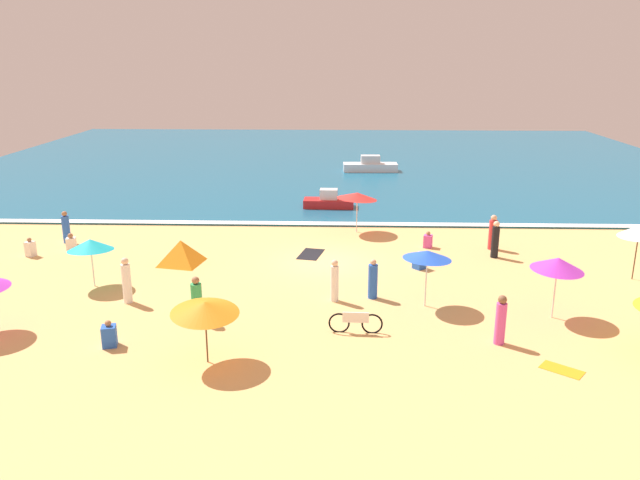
{
  "coord_description": "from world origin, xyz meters",
  "views": [
    {
      "loc": [
        0.61,
        -26.54,
        8.97
      ],
      "look_at": [
        -0.31,
        0.78,
        0.8
      ],
      "focal_mm": 35.04,
      "sensor_mm": 36.0,
      "label": 1
    }
  ],
  "objects_px": {
    "beachgoer_2": "(428,241)",
    "beachgoer_7": "(501,321)",
    "beachgoer_10": "(30,248)",
    "beachgoer_8": "(109,335)",
    "beach_tent": "(181,252)",
    "beachgoer_5": "(495,240)",
    "small_boat_1": "(370,166)",
    "beachgoer_1": "(493,233)",
    "beachgoer_11": "(197,301)",
    "beach_umbrella_1": "(427,255)",
    "beach_umbrella_3": "(357,196)",
    "beachgoer_6": "(373,280)",
    "small_boat_0": "(329,201)",
    "beachgoer_3": "(66,228)",
    "beachgoer_4": "(71,243)",
    "parked_bicycle": "(356,322)",
    "beachgoer_9": "(127,281)",
    "beach_umbrella_0": "(558,264)",
    "beachgoer_12": "(419,261)",
    "beachgoer_0": "(335,281)",
    "beach_umbrella_4": "(639,231)",
    "beach_umbrella_7": "(90,245)",
    "beach_umbrella_6": "(205,308)"
  },
  "relations": [
    {
      "from": "beachgoer_3",
      "to": "beachgoer_4",
      "type": "xyz_separation_m",
      "value": [
        0.74,
        -1.25,
        -0.39
      ]
    },
    {
      "from": "beachgoer_4",
      "to": "beachgoer_11",
      "type": "bearing_deg",
      "value": -45.47
    },
    {
      "from": "beach_umbrella_4",
      "to": "parked_bicycle",
      "type": "xyz_separation_m",
      "value": [
        -11.59,
        -5.57,
        -1.71
      ]
    },
    {
      "from": "beachgoer_4",
      "to": "small_boat_0",
      "type": "relative_size",
      "value": 0.28
    },
    {
      "from": "beachgoer_2",
      "to": "beachgoer_12",
      "type": "height_order",
      "value": "beachgoer_12"
    },
    {
      "from": "beachgoer_4",
      "to": "beachgoer_3",
      "type": "bearing_deg",
      "value": 120.61
    },
    {
      "from": "beachgoer_0",
      "to": "beachgoer_10",
      "type": "bearing_deg",
      "value": 160.56
    },
    {
      "from": "beachgoer_3",
      "to": "beachgoer_5",
      "type": "distance_m",
      "value": 20.65
    },
    {
      "from": "beachgoer_4",
      "to": "beachgoer_12",
      "type": "xyz_separation_m",
      "value": [
        16.21,
        -2.08,
        -0.03
      ]
    },
    {
      "from": "beachgoer_0",
      "to": "beachgoer_7",
      "type": "distance_m",
      "value": 6.37
    },
    {
      "from": "beachgoer_5",
      "to": "small_boat_1",
      "type": "bearing_deg",
      "value": 102.61
    },
    {
      "from": "beach_umbrella_3",
      "to": "small_boat_1",
      "type": "height_order",
      "value": "beach_umbrella_3"
    },
    {
      "from": "beachgoer_1",
      "to": "beachgoer_11",
      "type": "distance_m",
      "value": 15.06
    },
    {
      "from": "beach_umbrella_1",
      "to": "beach_umbrella_3",
      "type": "distance_m",
      "value": 10.19
    },
    {
      "from": "beachgoer_1",
      "to": "beachgoer_11",
      "type": "xyz_separation_m",
      "value": [
        -12.21,
        -8.81,
        -0.02
      ]
    },
    {
      "from": "beachgoer_2",
      "to": "beachgoer_11",
      "type": "bearing_deg",
      "value": -135.64
    },
    {
      "from": "beach_tent",
      "to": "beachgoer_4",
      "type": "distance_m",
      "value": 5.96
    },
    {
      "from": "beach_umbrella_3",
      "to": "beachgoer_6",
      "type": "relative_size",
      "value": 1.75
    },
    {
      "from": "beach_umbrella_3",
      "to": "beachgoer_2",
      "type": "xyz_separation_m",
      "value": [
        3.38,
        -2.59,
        -1.61
      ]
    },
    {
      "from": "beach_umbrella_1",
      "to": "beachgoer_4",
      "type": "bearing_deg",
      "value": 158.45
    },
    {
      "from": "beach_umbrella_0",
      "to": "beachgoer_0",
      "type": "relative_size",
      "value": 1.55
    },
    {
      "from": "beachgoer_12",
      "to": "beachgoer_4",
      "type": "bearing_deg",
      "value": 172.67
    },
    {
      "from": "beach_umbrella_1",
      "to": "beachgoer_0",
      "type": "distance_m",
      "value": 3.59
    },
    {
      "from": "beach_umbrella_0",
      "to": "parked_bicycle",
      "type": "xyz_separation_m",
      "value": [
        -6.99,
        -1.49,
        -1.62
      ]
    },
    {
      "from": "beachgoer_4",
      "to": "small_boat_1",
      "type": "bearing_deg",
      "value": 54.15
    },
    {
      "from": "beachgoer_4",
      "to": "beachgoer_1",
      "type": "bearing_deg",
      "value": 2.51
    },
    {
      "from": "beach_umbrella_0",
      "to": "beachgoer_2",
      "type": "height_order",
      "value": "beach_umbrella_0"
    },
    {
      "from": "beachgoer_5",
      "to": "beachgoer_9",
      "type": "bearing_deg",
      "value": -158.46
    },
    {
      "from": "parked_bicycle",
      "to": "beachgoer_7",
      "type": "distance_m",
      "value": 4.67
    },
    {
      "from": "beach_umbrella_0",
      "to": "beachgoer_12",
      "type": "relative_size",
      "value": 3.15
    },
    {
      "from": "beach_tent",
      "to": "beachgoer_2",
      "type": "relative_size",
      "value": 3.02
    },
    {
      "from": "beachgoer_4",
      "to": "beachgoer_11",
      "type": "height_order",
      "value": "beachgoer_11"
    },
    {
      "from": "beachgoer_11",
      "to": "small_boat_1",
      "type": "height_order",
      "value": "beachgoer_11"
    },
    {
      "from": "beachgoer_10",
      "to": "beachgoer_8",
      "type": "bearing_deg",
      "value": -52.44
    },
    {
      "from": "small_boat_1",
      "to": "beach_umbrella_1",
      "type": "bearing_deg",
      "value": -88.23
    },
    {
      "from": "beachgoer_6",
      "to": "beachgoer_12",
      "type": "height_order",
      "value": "beachgoer_6"
    },
    {
      "from": "beach_tent",
      "to": "beachgoer_10",
      "type": "height_order",
      "value": "beach_tent"
    },
    {
      "from": "beach_umbrella_7",
      "to": "beachgoer_12",
      "type": "height_order",
      "value": "beach_umbrella_7"
    },
    {
      "from": "small_boat_1",
      "to": "beach_umbrella_6",
      "type": "bearing_deg",
      "value": -101.21
    },
    {
      "from": "beachgoer_5",
      "to": "parked_bicycle",
      "type": "bearing_deg",
      "value": -128.2
    },
    {
      "from": "beach_umbrella_7",
      "to": "small_boat_1",
      "type": "bearing_deg",
      "value": 64.47
    },
    {
      "from": "small_boat_0",
      "to": "small_boat_1",
      "type": "bearing_deg",
      "value": 76.0
    },
    {
      "from": "parked_bicycle",
      "to": "beachgoer_10",
      "type": "distance_m",
      "value": 16.72
    },
    {
      "from": "beachgoer_0",
      "to": "beachgoer_4",
      "type": "relative_size",
      "value": 1.93
    },
    {
      "from": "beachgoer_2",
      "to": "beachgoer_7",
      "type": "relative_size",
      "value": 0.48
    },
    {
      "from": "parked_bicycle",
      "to": "beachgoer_0",
      "type": "distance_m",
      "value": 2.91
    },
    {
      "from": "beach_umbrella_4",
      "to": "beachgoer_0",
      "type": "distance_m",
      "value": 12.7
    },
    {
      "from": "beachgoer_7",
      "to": "beachgoer_8",
      "type": "height_order",
      "value": "beachgoer_7"
    },
    {
      "from": "beach_umbrella_3",
      "to": "beachgoer_1",
      "type": "relative_size",
      "value": 1.62
    },
    {
      "from": "beachgoer_6",
      "to": "beachgoer_12",
      "type": "xyz_separation_m",
      "value": [
        2.19,
        3.48,
        -0.39
      ]
    }
  ]
}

